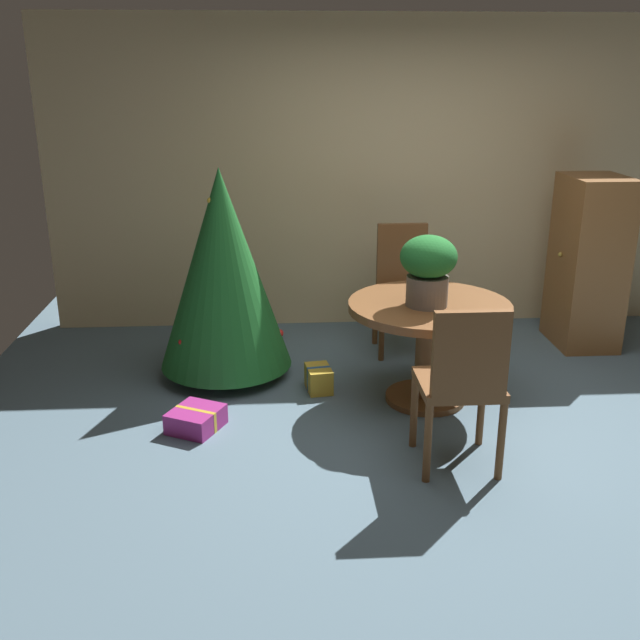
{
  "coord_description": "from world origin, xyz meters",
  "views": [
    {
      "loc": [
        -1.09,
        -4.04,
        2.17
      ],
      "look_at": [
        -0.82,
        0.19,
        0.7
      ],
      "focal_mm": 40.9,
      "sensor_mm": 36.0,
      "label": 1
    }
  ],
  "objects_px": {
    "round_dining_table": "(429,327)",
    "holiday_tree": "(223,269)",
    "wooden_chair_far": "(403,282)",
    "wooden_cabinet": "(588,262)",
    "wooden_chair_near": "(463,379)",
    "flower_vase": "(428,266)",
    "gift_box_gold": "(319,379)",
    "gift_box_purple": "(196,419)"
  },
  "relations": [
    {
      "from": "round_dining_table",
      "to": "holiday_tree",
      "type": "xyz_separation_m",
      "value": [
        -1.39,
        0.54,
        0.27
      ]
    },
    {
      "from": "wooden_chair_far",
      "to": "wooden_cabinet",
      "type": "distance_m",
      "value": 1.51
    },
    {
      "from": "wooden_chair_near",
      "to": "flower_vase",
      "type": "bearing_deg",
      "value": 92.27
    },
    {
      "from": "gift_box_gold",
      "to": "wooden_cabinet",
      "type": "height_order",
      "value": "wooden_cabinet"
    },
    {
      "from": "gift_box_gold",
      "to": "round_dining_table",
      "type": "bearing_deg",
      "value": -16.41
    },
    {
      "from": "round_dining_table",
      "to": "flower_vase",
      "type": "distance_m",
      "value": 0.44
    },
    {
      "from": "wooden_chair_far",
      "to": "gift_box_gold",
      "type": "xyz_separation_m",
      "value": [
        -0.72,
        -0.8,
        -0.47
      ]
    },
    {
      "from": "wooden_chair_near",
      "to": "holiday_tree",
      "type": "bearing_deg",
      "value": 133.56
    },
    {
      "from": "round_dining_table",
      "to": "gift_box_gold",
      "type": "bearing_deg",
      "value": 163.59
    },
    {
      "from": "gift_box_gold",
      "to": "flower_vase",
      "type": "bearing_deg",
      "value": -21.09
    },
    {
      "from": "round_dining_table",
      "to": "gift_box_purple",
      "type": "relative_size",
      "value": 2.65
    },
    {
      "from": "wooden_chair_far",
      "to": "gift_box_purple",
      "type": "relative_size",
      "value": 2.48
    },
    {
      "from": "flower_vase",
      "to": "wooden_chair_far",
      "type": "height_order",
      "value": "flower_vase"
    },
    {
      "from": "flower_vase",
      "to": "holiday_tree",
      "type": "distance_m",
      "value": 1.49
    },
    {
      "from": "gift_box_gold",
      "to": "wooden_chair_near",
      "type": "bearing_deg",
      "value": -57.38
    },
    {
      "from": "wooden_chair_near",
      "to": "gift_box_purple",
      "type": "distance_m",
      "value": 1.72
    },
    {
      "from": "round_dining_table",
      "to": "gift_box_purple",
      "type": "bearing_deg",
      "value": -167.93
    },
    {
      "from": "wooden_chair_near",
      "to": "holiday_tree",
      "type": "xyz_separation_m",
      "value": [
        -1.39,
        1.46,
        0.25
      ]
    },
    {
      "from": "wooden_chair_far",
      "to": "holiday_tree",
      "type": "bearing_deg",
      "value": -161.48
    },
    {
      "from": "wooden_chair_far",
      "to": "round_dining_table",
      "type": "bearing_deg",
      "value": -90.0
    },
    {
      "from": "wooden_chair_near",
      "to": "wooden_cabinet",
      "type": "xyz_separation_m",
      "value": [
        1.51,
        1.94,
        0.13
      ]
    },
    {
      "from": "flower_vase",
      "to": "wooden_chair_near",
      "type": "relative_size",
      "value": 0.47
    },
    {
      "from": "wooden_chair_far",
      "to": "gift_box_purple",
      "type": "height_order",
      "value": "wooden_chair_far"
    },
    {
      "from": "round_dining_table",
      "to": "flower_vase",
      "type": "bearing_deg",
      "value": -122.95
    },
    {
      "from": "flower_vase",
      "to": "gift_box_purple",
      "type": "relative_size",
      "value": 1.14
    },
    {
      "from": "wooden_cabinet",
      "to": "holiday_tree",
      "type": "bearing_deg",
      "value": -170.52
    },
    {
      "from": "flower_vase",
      "to": "gift_box_gold",
      "type": "relative_size",
      "value": 1.76
    },
    {
      "from": "gift_box_purple",
      "to": "wooden_chair_near",
      "type": "bearing_deg",
      "value": -20.95
    },
    {
      "from": "wooden_chair_near",
      "to": "gift_box_purple",
      "type": "relative_size",
      "value": 2.43
    },
    {
      "from": "gift_box_gold",
      "to": "wooden_cabinet",
      "type": "relative_size",
      "value": 0.19
    },
    {
      "from": "round_dining_table",
      "to": "gift_box_gold",
      "type": "distance_m",
      "value": 0.88
    },
    {
      "from": "flower_vase",
      "to": "wooden_chair_near",
      "type": "height_order",
      "value": "flower_vase"
    },
    {
      "from": "flower_vase",
      "to": "holiday_tree",
      "type": "height_order",
      "value": "holiday_tree"
    },
    {
      "from": "round_dining_table",
      "to": "gift_box_purple",
      "type": "xyz_separation_m",
      "value": [
        -1.54,
        -0.33,
        -0.47
      ]
    },
    {
      "from": "round_dining_table",
      "to": "gift_box_gold",
      "type": "xyz_separation_m",
      "value": [
        -0.72,
        0.21,
        -0.45
      ]
    },
    {
      "from": "wooden_chair_near",
      "to": "gift_box_purple",
      "type": "xyz_separation_m",
      "value": [
        -1.54,
        0.59,
        -0.49
      ]
    },
    {
      "from": "wooden_chair_far",
      "to": "gift_box_gold",
      "type": "distance_m",
      "value": 1.17
    },
    {
      "from": "round_dining_table",
      "to": "wooden_chair_far",
      "type": "bearing_deg",
      "value": 90.0
    },
    {
      "from": "gift_box_purple",
      "to": "wooden_chair_far",
      "type": "bearing_deg",
      "value": 41.04
    },
    {
      "from": "flower_vase",
      "to": "wooden_chair_far",
      "type": "relative_size",
      "value": 0.46
    },
    {
      "from": "flower_vase",
      "to": "wooden_cabinet",
      "type": "height_order",
      "value": "wooden_cabinet"
    },
    {
      "from": "flower_vase",
      "to": "holiday_tree",
      "type": "bearing_deg",
      "value": 156.24
    }
  ]
}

